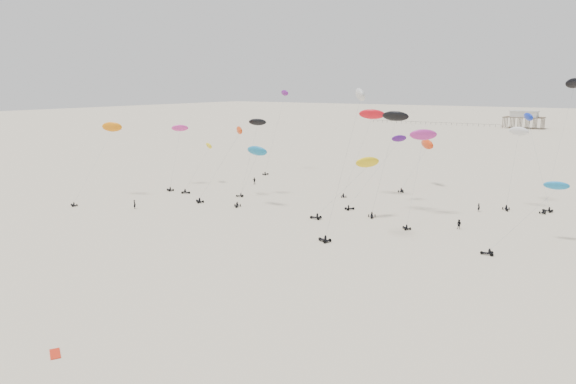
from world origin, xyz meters
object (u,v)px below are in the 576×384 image
Objects in this scene: rig_0 at (516,151)px; rig_4 at (254,159)px; spectator_0 at (135,209)px; rig_9 at (352,128)px; pavilion_main at (524,121)px.

rig_0 reaches higher than rig_4.
rig_4 is 5.89× the size of spectator_0.
rig_9 reaches higher than rig_0.
rig_0 is 77.77m from spectator_0.
pavilion_main is 223.46m from rig_0.
rig_0 is at bearing -130.29° from spectator_0.
spectator_0 is (-45.75, -5.06, -17.92)m from rig_9.
rig_9 is (19.81, -258.30, 13.69)m from pavilion_main.
spectator_0 is (-25.93, -263.36, -4.22)m from pavilion_main.
rig_4 is at bearing 81.46° from rig_9.
rig_0 is 7.71× the size of spectator_0.
rig_9 is 49.39m from spectator_0.
rig_0 is 42.64m from rig_9.
rig_4 is 30.93m from rig_9.
rig_0 is 1.31× the size of rig_4.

